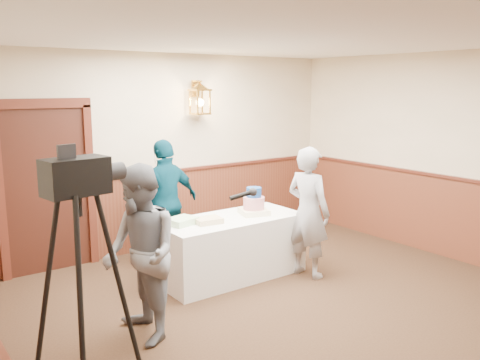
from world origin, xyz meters
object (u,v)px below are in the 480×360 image
(tiered_cake, at_px, (254,204))
(tv_camera_rig, at_px, (83,292))
(sheet_cake_yellow, at_px, (208,220))
(assistant_p, at_px, (166,202))
(sheet_cake_green, at_px, (182,221))
(interviewer, at_px, (140,254))
(display_table, at_px, (230,247))
(baker, at_px, (308,212))

(tiered_cake, height_order, tv_camera_rig, tv_camera_rig)
(sheet_cake_yellow, distance_m, assistant_p, 0.94)
(sheet_cake_yellow, height_order, sheet_cake_green, sheet_cake_green)
(tiered_cake, bearing_deg, assistant_p, 128.77)
(assistant_p, height_order, tv_camera_rig, tv_camera_rig)
(tiered_cake, bearing_deg, interviewer, -157.65)
(interviewer, xyz_separation_m, assistant_p, (1.18, 1.71, 0.00))
(sheet_cake_yellow, bearing_deg, tv_camera_rig, -146.09)
(assistant_p, bearing_deg, sheet_cake_green, 64.82)
(assistant_p, xyz_separation_m, tv_camera_rig, (-1.91, -2.25, -0.01))
(display_table, height_order, sheet_cake_green, sheet_cake_green)
(display_table, xyz_separation_m, sheet_cake_green, (-0.63, 0.09, 0.41))
(assistant_p, bearing_deg, tiered_cake, 119.49)
(sheet_cake_yellow, bearing_deg, baker, -23.23)
(baker, bearing_deg, interviewer, 86.45)
(interviewer, height_order, tv_camera_rig, tv_camera_rig)
(display_table, bearing_deg, tv_camera_rig, -149.49)
(tiered_cake, relative_size, tv_camera_rig, 0.23)
(interviewer, relative_size, baker, 1.02)
(display_table, relative_size, sheet_cake_green, 5.49)
(sheet_cake_yellow, xyz_separation_m, interviewer, (-1.23, -0.77, 0.05))
(assistant_p, bearing_deg, sheet_cake_yellow, 83.51)
(display_table, bearing_deg, sheet_cake_yellow, -172.65)
(sheet_cake_green, bearing_deg, tv_camera_rig, -139.17)
(display_table, bearing_deg, assistant_p, 113.98)
(sheet_cake_yellow, bearing_deg, tiered_cake, 1.48)
(interviewer, bearing_deg, tiered_cake, 117.57)
(tiered_cake, relative_size, assistant_p, 0.25)
(sheet_cake_green, bearing_deg, tiered_cake, -6.99)
(assistant_p, bearing_deg, baker, 120.48)
(display_table, bearing_deg, interviewer, -152.63)
(sheet_cake_green, height_order, assistant_p, assistant_p)
(display_table, distance_m, assistant_p, 1.08)
(tv_camera_rig, bearing_deg, tiered_cake, 18.28)
(interviewer, xyz_separation_m, tv_camera_rig, (-0.72, -0.54, -0.00))
(sheet_cake_green, relative_size, tv_camera_rig, 0.18)
(interviewer, xyz_separation_m, baker, (2.38, 0.28, -0.02))
(sheet_cake_green, distance_m, tv_camera_rig, 2.22)
(display_table, relative_size, tv_camera_rig, 0.98)
(tiered_cake, distance_m, assistant_p, 1.18)
(sheet_cake_yellow, bearing_deg, interviewer, -147.83)
(baker, bearing_deg, display_table, 45.58)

